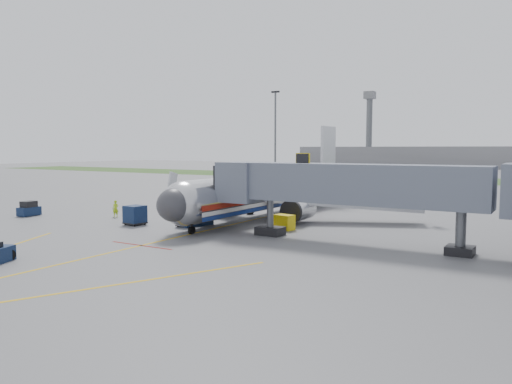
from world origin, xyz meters
The scene contains 15 objects.
ground centered at (0.00, 0.00, 0.00)m, with size 400.00×400.00×0.00m, color #565659.
grass_strip centered at (0.00, 90.00, 0.01)m, with size 300.00×25.00×0.01m, color #2D4C1E.
apron_markings centered at (0.00, -7.40, 0.00)m, with size 21.52×50.00×0.01m.
airliner centered at (0.00, 15.25, 2.65)m, with size 32.10×35.67×10.25m.
jet_bridge centered at (12.86, 5.00, 4.47)m, with size 25.30×4.00×6.90m.
light_mast_left centered at (-30.00, 70.00, 10.78)m, with size 2.00×0.44×20.40m.
distant_terminal centered at (-10.00, 170.00, 4.00)m, with size 120.00×14.00×8.00m, color slate.
control_tower centered at (-40.00, 165.00, 17.33)m, with size 4.00×4.00×30.00m.
baggage_tug centered at (-22.22, 1.78, 0.71)m, with size 1.37×2.38×1.60m.
baggage_cart_a centered at (-4.95, 13.80, 1.00)m, with size 2.32×2.32×1.96m.
baggage_cart_b centered at (-7.79, 3.14, 0.94)m, with size 1.87×1.87×1.85m.
baggage_cart_c centered at (-3.00, 4.82, 0.75)m, with size 1.51×1.51×1.47m.
belt_loader centered at (-2.50, 5.85, 0.47)m, with size 1.93×4.01×1.89m.
ground_power_cart centered at (5.72, 8.00, 0.67)m, with size 1.89×1.44×1.36m.
ramp_worker centered at (-13.47, 5.98, 0.90)m, with size 0.65×0.43×1.79m, color #A3D318.
Camera 1 is at (26.65, -30.98, 7.27)m, focal length 35.00 mm.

